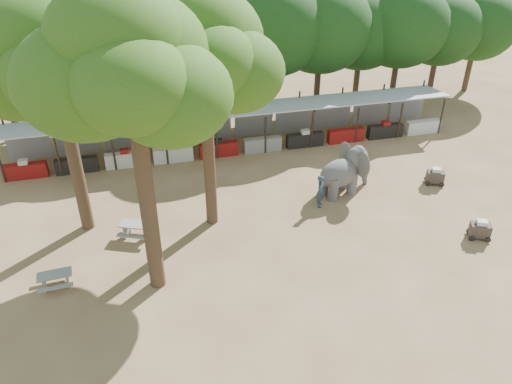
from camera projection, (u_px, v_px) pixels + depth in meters
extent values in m
plane|color=brown|center=(309.00, 291.00, 20.61)|extent=(100.00, 100.00, 0.00)
cube|color=#A4A7AB|center=(236.00, 110.00, 30.89)|extent=(28.00, 2.99, 0.39)
cylinder|color=#2D2319|center=(22.00, 161.00, 27.84)|extent=(0.12, 0.12, 2.40)
cylinder|color=#2D2319|center=(27.00, 138.00, 29.97)|extent=(0.12, 0.12, 2.80)
cube|color=maroon|center=(25.00, 171.00, 28.44)|extent=(2.38, 0.50, 0.90)
cube|color=gray|center=(29.00, 144.00, 30.14)|extent=(2.52, 0.12, 2.00)
cylinder|color=#2D2319|center=(74.00, 156.00, 28.42)|extent=(0.12, 0.12, 2.40)
cylinder|color=#2D2319|center=(76.00, 133.00, 30.55)|extent=(0.12, 0.12, 2.80)
cube|color=black|center=(77.00, 165.00, 29.02)|extent=(2.38, 0.50, 0.90)
cube|color=gray|center=(77.00, 139.00, 30.72)|extent=(2.52, 0.12, 2.00)
cylinder|color=#2D2319|center=(124.00, 150.00, 29.00)|extent=(0.12, 0.12, 2.40)
cylinder|color=#2D2319|center=(123.00, 129.00, 31.13)|extent=(0.12, 0.12, 2.80)
cube|color=silver|center=(126.00, 160.00, 29.60)|extent=(2.38, 0.50, 0.90)
cube|color=gray|center=(124.00, 135.00, 31.30)|extent=(2.52, 0.12, 2.00)
cylinder|color=#2D2319|center=(173.00, 145.00, 29.58)|extent=(0.12, 0.12, 2.40)
cylinder|color=#2D2319|center=(168.00, 124.00, 31.71)|extent=(0.12, 0.12, 2.80)
cube|color=silver|center=(173.00, 155.00, 30.18)|extent=(2.38, 0.50, 0.90)
cube|color=gray|center=(168.00, 130.00, 31.88)|extent=(2.52, 0.12, 2.00)
cylinder|color=#2D2319|center=(219.00, 140.00, 30.16)|extent=(0.12, 0.12, 2.40)
cylinder|color=#2D2319|center=(211.00, 120.00, 32.29)|extent=(0.12, 0.12, 2.80)
cube|color=maroon|center=(219.00, 149.00, 30.76)|extent=(2.38, 0.50, 0.90)
cube|color=gray|center=(212.00, 126.00, 32.46)|extent=(2.52, 0.12, 2.00)
cylinder|color=#2D2319|center=(264.00, 135.00, 30.74)|extent=(0.12, 0.12, 2.40)
cylinder|color=#2D2319|center=(253.00, 116.00, 32.87)|extent=(0.12, 0.12, 2.80)
cube|color=gray|center=(263.00, 145.00, 31.34)|extent=(2.38, 0.50, 0.90)
cube|color=gray|center=(253.00, 122.00, 33.04)|extent=(2.52, 0.12, 2.00)
cylinder|color=#2D2319|center=(307.00, 131.00, 31.32)|extent=(0.12, 0.12, 2.40)
cylinder|color=#2D2319|center=(294.00, 112.00, 33.45)|extent=(0.12, 0.12, 2.80)
cube|color=black|center=(305.00, 140.00, 31.92)|extent=(2.38, 0.50, 0.90)
cube|color=gray|center=(294.00, 118.00, 33.62)|extent=(2.52, 0.12, 2.00)
cylinder|color=#2D2319|center=(348.00, 126.00, 31.90)|extent=(0.12, 0.12, 2.40)
cylinder|color=#2D2319|center=(333.00, 108.00, 34.03)|extent=(0.12, 0.12, 2.80)
cube|color=maroon|center=(345.00, 135.00, 32.50)|extent=(2.38, 0.50, 0.90)
cube|color=gray|center=(333.00, 114.00, 34.20)|extent=(2.52, 0.12, 2.00)
cylinder|color=#2D2319|center=(388.00, 122.00, 32.48)|extent=(0.12, 0.12, 2.40)
cylinder|color=#2D2319|center=(371.00, 104.00, 34.61)|extent=(0.12, 0.12, 2.80)
cube|color=black|center=(385.00, 131.00, 33.08)|extent=(2.38, 0.50, 0.90)
cube|color=gray|center=(370.00, 110.00, 34.78)|extent=(2.52, 0.12, 2.00)
cylinder|color=#2D2319|center=(427.00, 118.00, 33.06)|extent=(0.12, 0.12, 2.40)
cylinder|color=#2D2319|center=(407.00, 101.00, 35.19)|extent=(0.12, 0.12, 2.80)
cube|color=silver|center=(423.00, 127.00, 33.66)|extent=(2.38, 0.50, 0.90)
cube|color=gray|center=(407.00, 106.00, 35.36)|extent=(2.52, 0.12, 2.00)
cylinder|color=#332316|center=(71.00, 142.00, 22.14)|extent=(0.60, 0.60, 9.20)
cone|color=#332316|center=(48.00, 37.00, 19.74)|extent=(0.57, 0.57, 2.88)
ellipsoid|color=#214B10|center=(20.00, 72.00, 20.41)|extent=(4.80, 4.80, 3.94)
ellipsoid|color=#214B10|center=(87.00, 83.00, 20.42)|extent=(4.20, 4.20, 3.44)
ellipsoid|color=#214B10|center=(60.00, 49.00, 21.09)|extent=(5.20, 5.20, 4.26)
ellipsoid|color=#214B10|center=(51.00, 74.00, 19.22)|extent=(3.80, 3.80, 3.12)
ellipsoid|color=#214B10|center=(40.00, 36.00, 19.83)|extent=(4.40, 4.40, 3.61)
cylinder|color=#332316|center=(144.00, 176.00, 18.31)|extent=(0.64, 0.64, 10.40)
cone|color=#332316|center=(124.00, 32.00, 15.59)|extent=(0.61, 0.61, 3.25)
ellipsoid|color=#214B10|center=(87.00, 81.00, 16.37)|extent=(4.80, 4.80, 3.94)
ellipsoid|color=#214B10|center=(170.00, 95.00, 16.37)|extent=(4.20, 4.20, 3.44)
ellipsoid|color=#214B10|center=(133.00, 53.00, 17.05)|extent=(5.20, 5.20, 4.26)
ellipsoid|color=#214B10|center=(131.00, 84.00, 15.18)|extent=(3.80, 3.80, 3.12)
ellipsoid|color=#214B10|center=(115.00, 36.00, 15.78)|extent=(4.40, 4.40, 3.61)
cylinder|color=#332316|center=(208.00, 133.00, 22.45)|extent=(0.56, 0.56, 9.60)
cone|color=#332316|center=(202.00, 24.00, 19.94)|extent=(0.53, 0.53, 3.00)
ellipsoid|color=#214B10|center=(169.00, 60.00, 20.65)|extent=(4.80, 4.80, 3.94)
ellipsoid|color=#214B10|center=(235.00, 71.00, 20.65)|extent=(4.20, 4.20, 3.44)
ellipsoid|color=#214B10|center=(203.00, 38.00, 21.33)|extent=(5.20, 5.20, 4.26)
ellipsoid|color=#214B10|center=(208.00, 61.00, 19.46)|extent=(3.80, 3.80, 3.12)
ellipsoid|color=#214B10|center=(193.00, 24.00, 20.07)|extent=(4.40, 4.40, 3.61)
cylinder|color=#332316|center=(21.00, 109.00, 32.59)|extent=(0.44, 0.44, 3.74)
ellipsoid|color=black|center=(7.00, 54.00, 30.69)|extent=(6.46, 5.95, 5.61)
cylinder|color=#332316|center=(75.00, 105.00, 33.28)|extent=(0.44, 0.44, 3.74)
ellipsoid|color=black|center=(64.00, 50.00, 31.38)|extent=(6.46, 5.95, 5.61)
cylinder|color=#332316|center=(126.00, 100.00, 33.97)|extent=(0.44, 0.44, 3.74)
ellipsoid|color=black|center=(118.00, 46.00, 32.07)|extent=(6.46, 5.95, 5.61)
cylinder|color=#332316|center=(175.00, 96.00, 34.66)|extent=(0.44, 0.44, 3.74)
ellipsoid|color=black|center=(170.00, 43.00, 32.76)|extent=(6.46, 5.95, 5.61)
cylinder|color=#332316|center=(222.00, 92.00, 35.35)|extent=(0.44, 0.44, 3.74)
ellipsoid|color=black|center=(220.00, 40.00, 33.45)|extent=(6.46, 5.95, 5.61)
cylinder|color=#332316|center=(267.00, 88.00, 36.04)|extent=(0.44, 0.44, 3.74)
ellipsoid|color=black|center=(268.00, 37.00, 34.14)|extent=(6.46, 5.95, 5.61)
cylinder|color=#332316|center=(311.00, 84.00, 36.74)|extent=(0.44, 0.44, 3.74)
ellipsoid|color=black|center=(314.00, 34.00, 34.83)|extent=(6.46, 5.95, 5.61)
cylinder|color=#332316|center=(353.00, 81.00, 37.43)|extent=(0.44, 0.44, 3.74)
ellipsoid|color=black|center=(358.00, 31.00, 35.52)|extent=(6.46, 5.95, 5.61)
cylinder|color=#332316|center=(393.00, 77.00, 38.12)|extent=(0.44, 0.44, 3.74)
ellipsoid|color=black|center=(400.00, 28.00, 36.21)|extent=(6.46, 5.95, 5.61)
cylinder|color=#332316|center=(432.00, 74.00, 38.81)|extent=(0.44, 0.44, 3.74)
ellipsoid|color=black|center=(441.00, 26.00, 36.90)|extent=(6.46, 5.95, 5.61)
cylinder|color=#332316|center=(470.00, 71.00, 39.50)|extent=(0.44, 0.44, 3.74)
ellipsoid|color=black|center=(481.00, 23.00, 37.59)|extent=(6.46, 5.95, 5.61)
ellipsoid|color=#494747|center=(339.00, 173.00, 26.58)|extent=(2.68, 2.03, 1.53)
cylinder|color=#494747|center=(333.00, 189.00, 26.33)|extent=(0.69, 0.69, 1.29)
cylinder|color=#494747|center=(325.00, 183.00, 26.87)|extent=(0.69, 0.69, 1.29)
cylinder|color=#494747|center=(352.00, 183.00, 26.91)|extent=(0.69, 0.69, 1.29)
cylinder|color=#494747|center=(343.00, 177.00, 27.45)|extent=(0.69, 0.69, 1.29)
ellipsoid|color=#494747|center=(357.00, 159.00, 26.79)|extent=(1.57, 1.40, 1.42)
ellipsoid|color=#494747|center=(362.00, 165.00, 26.17)|extent=(0.56, 1.18, 1.46)
ellipsoid|color=#494747|center=(345.00, 154.00, 27.18)|extent=(0.56, 1.18, 1.46)
cone|color=#494747|center=(364.00, 172.00, 27.61)|extent=(0.73, 0.73, 1.61)
imported|color=#26384C|center=(321.00, 191.00, 25.69)|extent=(0.67, 0.77, 1.79)
cube|color=gray|center=(54.00, 274.00, 20.51)|extent=(1.42, 0.76, 0.05)
cube|color=gray|center=(44.00, 283.00, 20.56)|extent=(0.14, 0.56, 0.64)
cube|color=gray|center=(68.00, 278.00, 20.81)|extent=(0.14, 0.56, 0.64)
cube|color=gray|center=(56.00, 287.00, 20.25)|extent=(1.39, 0.35, 0.05)
cube|color=gray|center=(56.00, 272.00, 21.06)|extent=(1.39, 0.35, 0.05)
cube|color=gray|center=(136.00, 224.00, 23.46)|extent=(1.66, 1.24, 0.06)
cube|color=gray|center=(127.00, 230.00, 23.72)|extent=(0.33, 0.59, 0.70)
cube|color=gray|center=(147.00, 232.00, 23.58)|extent=(0.33, 0.59, 0.70)
cube|color=gray|center=(132.00, 236.00, 23.15)|extent=(1.48, 0.83, 0.05)
cube|color=gray|center=(141.00, 223.00, 24.08)|extent=(1.48, 0.83, 0.05)
cube|color=#322722|center=(480.00, 230.00, 23.52)|extent=(1.06, 0.86, 0.64)
cylinder|color=black|center=(472.00, 238.00, 23.48)|extent=(0.27, 0.16, 0.27)
cylinder|color=black|center=(488.00, 240.00, 23.39)|extent=(0.27, 0.16, 0.27)
cylinder|color=black|center=(469.00, 231.00, 23.99)|extent=(0.27, 0.16, 0.27)
cylinder|color=black|center=(485.00, 232.00, 23.90)|extent=(0.27, 0.16, 0.27)
cube|color=silver|center=(482.00, 223.00, 23.31)|extent=(0.56, 0.52, 0.23)
cube|color=#322722|center=(435.00, 177.00, 27.85)|extent=(1.07, 0.88, 0.65)
cylinder|color=black|center=(428.00, 184.00, 27.81)|extent=(0.28, 0.16, 0.28)
cylinder|color=black|center=(442.00, 185.00, 27.71)|extent=(0.28, 0.16, 0.28)
cylinder|color=black|center=(427.00, 178.00, 28.33)|extent=(0.28, 0.16, 0.28)
cylinder|color=black|center=(440.00, 179.00, 28.22)|extent=(0.28, 0.16, 0.28)
cube|color=silver|center=(437.00, 170.00, 27.63)|extent=(0.57, 0.52, 0.23)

